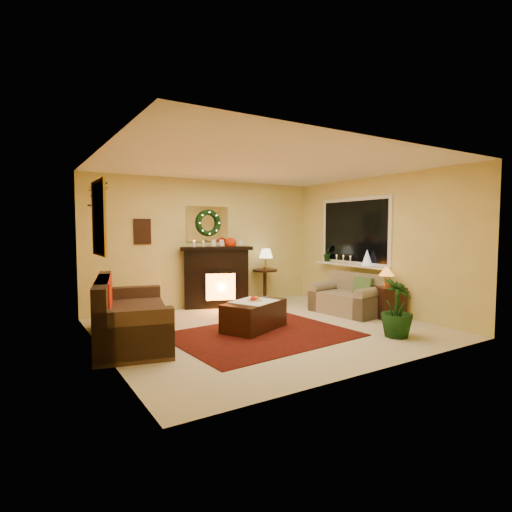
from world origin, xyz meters
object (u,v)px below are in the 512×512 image
side_table_round (265,287)px  end_table_square (388,303)px  coffee_table (254,317)px  sofa (132,311)px  fireplace (216,280)px  loveseat (347,291)px

side_table_round → end_table_square: (1.02, -2.50, -0.05)m
coffee_table → side_table_round: bearing=27.9°
sofa → fireplace: fireplace is taller
sofa → side_table_round: (3.28, 1.57, -0.10)m
side_table_round → end_table_square: size_ratio=1.27×
sofa → side_table_round: size_ratio=2.97×
fireplace → end_table_square: size_ratio=2.26×
fireplace → end_table_square: bearing=-30.1°
fireplace → sofa: bearing=-123.0°
end_table_square → coffee_table: bearing=167.2°
sofa → end_table_square: size_ratio=3.76×
sofa → coffee_table: sofa is taller
sofa → loveseat: (3.94, -0.26, -0.01)m
loveseat → end_table_square: bearing=-67.9°
fireplace → coffee_table: size_ratio=1.19×
side_table_round → fireplace: bearing=177.2°
sofa → coffee_table: bearing=2.0°
sofa → fireplace: 2.68m
side_table_round → coffee_table: (-1.47, -1.94, -0.12)m
sofa → fireplace: bearing=50.9°
end_table_square → fireplace: bearing=130.4°
side_table_round → sofa: bearing=-154.4°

